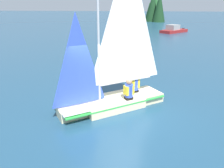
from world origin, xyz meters
name	(u,v)px	position (x,y,z in m)	size (l,w,h in m)	color
ground_plane	(112,107)	(0.00, 0.00, 0.00)	(260.00, 260.00, 0.00)	navy
sailboat_main	(113,84)	(-0.03, 0.04, 0.94)	(3.47, 4.07, 5.79)	beige
sailor_helm	(129,93)	(-0.04, 0.64, 0.62)	(0.42, 0.43, 1.16)	black
sailor_crew	(134,86)	(-0.81, 0.82, 0.63)	(0.42, 0.43, 1.16)	black
motorboat_distant	(174,30)	(-25.12, 5.38, 0.38)	(4.43, 4.23, 1.09)	maroon
treeline_shore	(154,7)	(-51.51, 3.66, 3.08)	(19.30, 4.57, 6.58)	#193D1E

